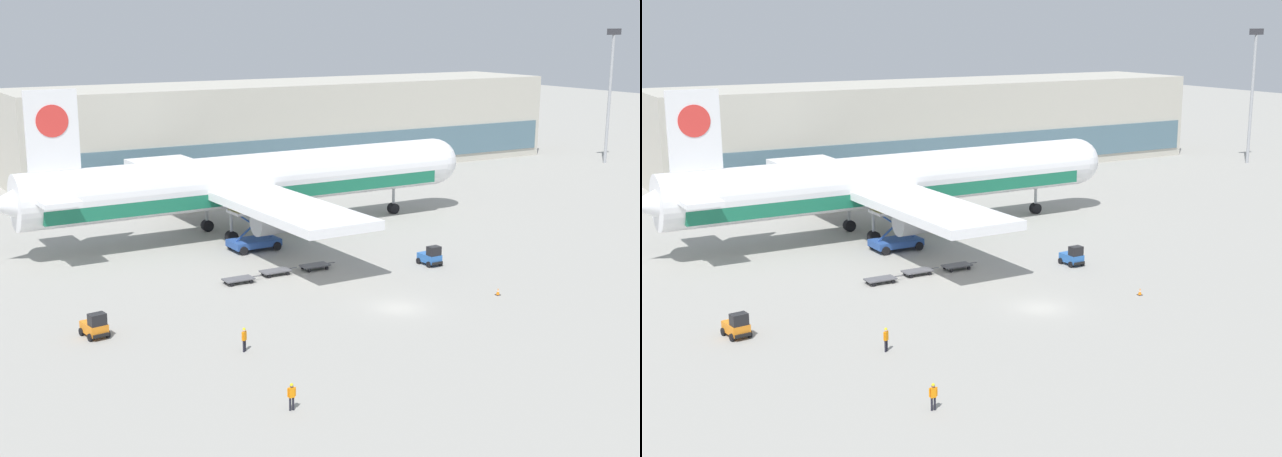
% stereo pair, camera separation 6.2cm
% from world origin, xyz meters
% --- Properties ---
extents(ground_plane, '(400.00, 400.00, 0.00)m').
position_xyz_m(ground_plane, '(0.00, 0.00, 0.00)').
color(ground_plane, '#9E9B93').
extents(terminal_building, '(90.00, 18.20, 14.00)m').
position_xyz_m(terminal_building, '(27.04, 68.57, 6.99)').
color(terminal_building, '#BCB7A8').
rests_on(terminal_building, ground_plane).
extents(light_mast, '(2.80, 0.50, 22.29)m').
position_xyz_m(light_mast, '(75.33, 46.83, 12.96)').
color(light_mast, '#9EA0A5').
rests_on(light_mast, ground_plane).
extents(airplane_main, '(58.08, 48.15, 17.00)m').
position_xyz_m(airplane_main, '(0.54, 30.92, 5.84)').
color(airplane_main, white).
rests_on(airplane_main, ground_plane).
extents(scissor_lift_loader, '(5.26, 3.46, 4.81)m').
position_xyz_m(scissor_lift_loader, '(-1.96, 23.75, 1.88)').
color(scissor_lift_loader, '#284C99').
rests_on(scissor_lift_loader, ground_plane).
extents(baggage_tug_foreground, '(1.92, 2.62, 2.00)m').
position_xyz_m(baggage_tug_foreground, '(-24.11, 5.79, 0.88)').
color(baggage_tug_foreground, orange).
rests_on(baggage_tug_foreground, ground_plane).
extents(baggage_tug_mid, '(1.70, 2.50, 2.00)m').
position_xyz_m(baggage_tug_mid, '(10.47, 9.52, 0.88)').
color(baggage_tug_mid, '#2D66B7').
rests_on(baggage_tug_mid, ground_plane).
extents(baggage_dolly_lead, '(3.71, 1.52, 0.48)m').
position_xyz_m(baggage_dolly_lead, '(-8.61, 13.30, 0.39)').
color(baggage_dolly_lead, '#56565B').
rests_on(baggage_dolly_lead, ground_plane).
extents(baggage_dolly_second, '(3.71, 1.52, 0.48)m').
position_xyz_m(baggage_dolly_second, '(-4.43, 14.03, 0.39)').
color(baggage_dolly_second, '#56565B').
rests_on(baggage_dolly_second, ground_plane).
extents(baggage_dolly_third, '(3.71, 1.52, 0.48)m').
position_xyz_m(baggage_dolly_third, '(-0.22, 13.84, 0.39)').
color(baggage_dolly_third, '#56565B').
rests_on(baggage_dolly_third, ground_plane).
extents(ground_crew_near, '(0.49, 0.38, 1.84)m').
position_xyz_m(ground_crew_near, '(-15.60, -2.69, 1.09)').
color(ground_crew_near, black).
rests_on(ground_crew_near, ground_plane).
extents(ground_crew_far, '(0.57, 0.26, 1.80)m').
position_xyz_m(ground_crew_far, '(-17.37, -13.27, 1.06)').
color(ground_crew_far, black).
rests_on(ground_crew_far, ground_plane).
extents(traffic_cone_near, '(0.40, 0.40, 0.64)m').
position_xyz_m(traffic_cone_near, '(9.63, -1.41, 0.31)').
color(traffic_cone_near, black).
rests_on(traffic_cone_near, ground_plane).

